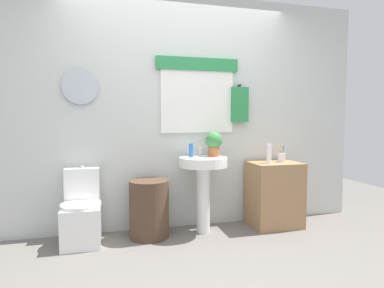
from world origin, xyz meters
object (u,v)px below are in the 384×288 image
(lotion_bottle, at_px, (269,154))
(toothbrush_cup, at_px, (282,157))
(potted_plant, at_px, (214,143))
(laundry_hamper, at_px, (149,209))
(soap_bottle, at_px, (191,150))
(wooden_cabinet, at_px, (274,194))
(toilet, at_px, (82,214))
(pedestal_sink, at_px, (203,176))

(lotion_bottle, height_order, toothbrush_cup, lotion_bottle)
(lotion_bottle, bearing_deg, potted_plant, 170.74)
(laundry_hamper, bearing_deg, potted_plant, 4.74)
(soap_bottle, relative_size, lotion_bottle, 0.68)
(wooden_cabinet, xyz_separation_m, potted_plant, (-0.71, 0.06, 0.60))
(laundry_hamper, bearing_deg, toilet, 176.96)
(lotion_bottle, distance_m, toothbrush_cup, 0.21)
(soap_bottle, bearing_deg, laundry_hamper, -173.84)
(toilet, height_order, pedestal_sink, pedestal_sink)
(pedestal_sink, height_order, wooden_cabinet, pedestal_sink)
(toothbrush_cup, bearing_deg, potted_plant, 177.18)
(soap_bottle, distance_m, lotion_bottle, 0.88)
(pedestal_sink, distance_m, soap_bottle, 0.31)
(laundry_hamper, height_order, wooden_cabinet, wooden_cabinet)
(pedestal_sink, distance_m, wooden_cabinet, 0.89)
(toilet, bearing_deg, pedestal_sink, -1.62)
(soap_bottle, distance_m, toothbrush_cup, 1.07)
(toilet, distance_m, potted_plant, 1.55)
(soap_bottle, xyz_separation_m, potted_plant, (0.26, 0.01, 0.08))
(soap_bottle, xyz_separation_m, toothbrush_cup, (1.07, -0.03, -0.10))
(soap_bottle, relative_size, toothbrush_cup, 0.79)
(laundry_hamper, xyz_separation_m, toothbrush_cup, (1.53, 0.02, 0.49))
(soap_bottle, bearing_deg, toothbrush_cup, -1.60)
(pedestal_sink, xyz_separation_m, soap_bottle, (-0.12, 0.05, 0.28))
(wooden_cabinet, bearing_deg, potted_plant, 175.17)
(toilet, xyz_separation_m, soap_bottle, (1.13, 0.01, 0.61))
(pedestal_sink, relative_size, soap_bottle, 5.58)
(laundry_hamper, xyz_separation_m, wooden_cabinet, (1.43, 0.00, 0.07))
(toilet, relative_size, soap_bottle, 5.09)
(toothbrush_cup, bearing_deg, pedestal_sink, -178.78)
(wooden_cabinet, relative_size, toothbrush_cup, 3.97)
(toilet, xyz_separation_m, toothbrush_cup, (2.19, -0.02, 0.51))
(soap_bottle, bearing_deg, lotion_bottle, -5.88)
(toilet, distance_m, wooden_cabinet, 2.10)
(laundry_hamper, height_order, soap_bottle, soap_bottle)
(laundry_hamper, height_order, pedestal_sink, pedestal_sink)
(pedestal_sink, height_order, toothbrush_cup, toothbrush_cup)
(potted_plant, distance_m, toothbrush_cup, 0.83)
(toilet, distance_m, pedestal_sink, 1.29)
(pedestal_sink, height_order, potted_plant, potted_plant)
(toilet, relative_size, pedestal_sink, 0.91)
(pedestal_sink, height_order, soap_bottle, soap_bottle)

